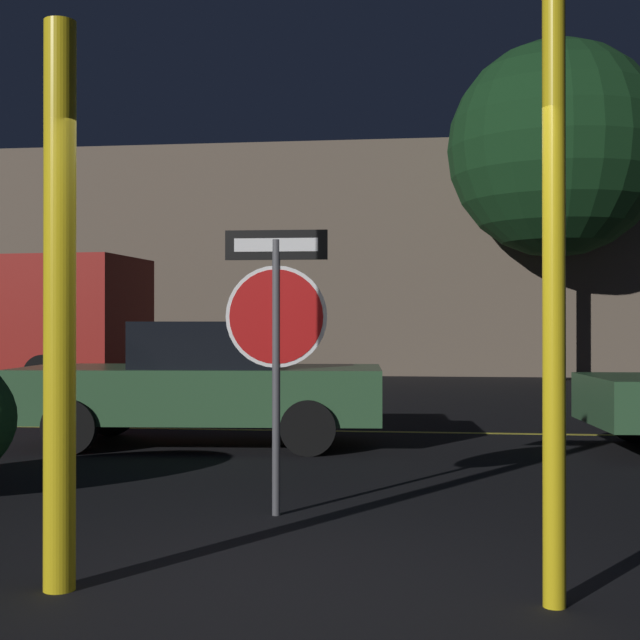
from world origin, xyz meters
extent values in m
plane|color=black|center=(0.00, 0.00, 0.00)|extent=(260.00, 260.00, 0.00)
cube|color=gold|center=(0.00, 7.19, 0.00)|extent=(43.48, 0.12, 0.01)
cylinder|color=#4C4C51|center=(-0.48, 2.00, 1.02)|extent=(0.06, 0.06, 2.04)
cylinder|color=white|center=(-0.48, 2.00, 1.47)|extent=(0.76, 0.03, 0.76)
cylinder|color=#B71414|center=(-0.48, 2.00, 1.47)|extent=(0.70, 0.04, 0.70)
cube|color=black|center=(-0.48, 2.00, 2.00)|extent=(0.76, 0.05, 0.22)
cube|color=white|center=(-0.48, 2.00, 2.00)|extent=(0.63, 0.05, 0.10)
cylinder|color=yellow|center=(-1.31, 0.03, 1.52)|extent=(0.17, 0.17, 3.03)
cylinder|color=yellow|center=(1.27, 0.06, 1.53)|extent=(0.11, 0.11, 3.06)
cube|color=#335B38|center=(-2.00, 5.69, 0.61)|extent=(4.31, 2.03, 0.61)
cube|color=black|center=(-1.88, 5.70, 1.18)|extent=(1.78, 1.59, 0.53)
cylinder|color=black|center=(-3.23, 4.77, 0.30)|extent=(0.61, 0.25, 0.60)
cylinder|color=black|center=(-3.36, 6.40, 0.30)|extent=(0.61, 0.25, 0.60)
cylinder|color=black|center=(-0.65, 4.98, 0.30)|extent=(0.61, 0.25, 0.60)
cylinder|color=black|center=(-0.77, 6.61, 0.30)|extent=(0.61, 0.25, 0.60)
sphere|color=#F4EFCC|center=(-4.08, 5.00, 0.64)|extent=(0.14, 0.14, 0.14)
sphere|color=#F4EFCC|center=(-4.16, 6.05, 0.64)|extent=(0.14, 0.14, 0.14)
cylinder|color=black|center=(3.08, 6.55, 0.30)|extent=(0.61, 0.25, 0.60)
cube|color=maroon|center=(-7.13, 12.78, 1.58)|extent=(3.94, 2.71, 2.36)
cylinder|color=black|center=(-6.55, 11.56, 0.42)|extent=(0.86, 0.34, 0.84)
cylinder|color=black|center=(-6.37, 13.90, 0.42)|extent=(0.86, 0.34, 0.84)
cylinder|color=#422D1E|center=(3.81, 18.24, 1.92)|extent=(0.32, 0.32, 3.84)
sphere|color=#143819|center=(3.81, 18.24, 5.78)|extent=(5.40, 5.40, 5.40)
cube|color=#6B5B4C|center=(0.97, 21.72, 3.22)|extent=(26.81, 4.10, 6.45)
camera|label=1|loc=(0.64, -4.50, 1.42)|focal=50.00mm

